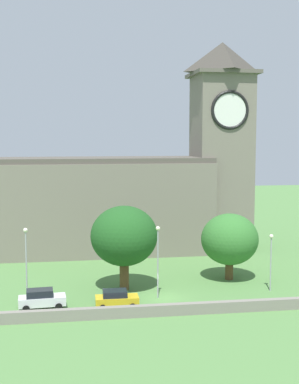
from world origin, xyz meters
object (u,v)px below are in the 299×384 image
(church, at_px, (145,185))
(tree_riverside_west, at_px, (124,236))
(streetlamp_central, at_px, (158,251))
(streetlamp_east_mid, at_px, (271,252))
(car_white, at_px, (42,299))
(streetlamp_west_mid, at_px, (26,253))
(tree_by_tower, at_px, (230,239))
(car_yellow, at_px, (116,299))

(church, relative_size, tree_riverside_west, 3.95)
(streetlamp_central, distance_m, streetlamp_east_mid, 12.16)
(church, height_order, streetlamp_central, church)
(car_white, bearing_deg, streetlamp_west_mid, 126.71)
(streetlamp_central, relative_size, tree_riverside_west, 0.82)
(church, xyz_separation_m, streetlamp_central, (-1.82, -21.97, -4.50))
(streetlamp_east_mid, height_order, tree_by_tower, tree_by_tower)
(streetlamp_central, bearing_deg, streetlamp_west_mid, 177.75)
(car_white, height_order, streetlamp_east_mid, streetlamp_east_mid)
(car_yellow, bearing_deg, church, 75.64)
(car_white, xyz_separation_m, streetlamp_east_mid, (23.52, 2.12, 3.20))
(streetlamp_east_mid, distance_m, tree_by_tower, 5.82)
(streetlamp_central, bearing_deg, streetlamp_east_mid, 2.97)
(church, bearing_deg, streetlamp_west_mid, -124.43)
(church, bearing_deg, streetlamp_central, -94.75)
(car_yellow, height_order, tree_by_tower, tree_by_tower)
(car_yellow, xyz_separation_m, streetlamp_east_mid, (16.49, 2.87, 3.29))
(streetlamp_west_mid, height_order, streetlamp_central, streetlamp_west_mid)
(streetlamp_east_mid, bearing_deg, car_white, -174.84)
(car_white, distance_m, car_yellow, 7.06)
(streetlamp_east_mid, height_order, tree_riverside_west, tree_riverside_west)
(streetlamp_central, relative_size, tree_by_tower, 0.97)
(car_white, bearing_deg, tree_riverside_west, 30.34)
(streetlamp_central, relative_size, streetlamp_east_mid, 1.21)
(church, xyz_separation_m, car_yellow, (-6.20, -24.21, -8.52))
(car_white, relative_size, streetlamp_west_mid, 0.61)
(church, relative_size, car_white, 7.90)
(streetlamp_east_mid, bearing_deg, streetlamp_west_mid, -179.72)
(car_white, xyz_separation_m, tree_riverside_west, (8.37, 4.90, 4.84))
(tree_by_tower, bearing_deg, car_white, -160.90)
(church, distance_m, car_white, 28.22)
(church, xyz_separation_m, streetlamp_east_mid, (10.29, -21.34, -5.23))
(car_yellow, relative_size, tree_riverside_west, 0.46)
(streetlamp_central, distance_m, tree_riverside_west, 4.64)
(tree_riverside_west, bearing_deg, tree_by_tower, 10.36)
(car_white, height_order, car_yellow, car_white)
(car_yellow, distance_m, streetlamp_west_mid, 9.83)
(tree_riverside_west, xyz_separation_m, tree_by_tower, (12.22, 2.23, -1.15))
(streetlamp_central, xyz_separation_m, tree_by_tower, (9.19, 5.63, -0.25))
(car_white, xyz_separation_m, car_yellow, (7.02, -0.74, -0.09))
(car_yellow, xyz_separation_m, tree_riverside_west, (1.35, 5.64, 4.92))
(tree_riverside_west, distance_m, tree_by_tower, 12.48)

